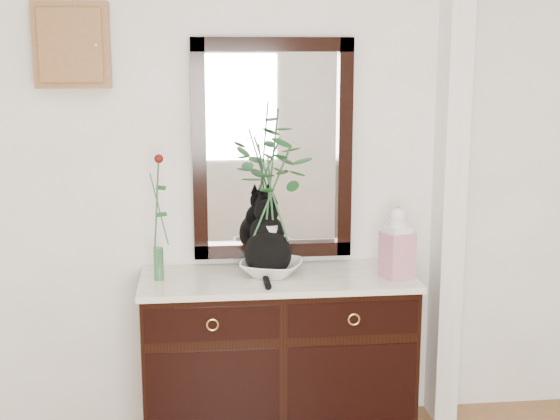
{
  "coord_description": "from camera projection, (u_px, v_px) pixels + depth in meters",
  "views": [
    {
      "loc": [
        -0.29,
        -1.89,
        1.92
      ],
      "look_at": [
        0.1,
        1.63,
        1.2
      ],
      "focal_mm": 50.0,
      "sensor_mm": 36.0,
      "label": 1
    }
  ],
  "objects": [
    {
      "name": "wall_back",
      "position": [
        253.0,
        167.0,
        3.91
      ],
      "size": [
        3.6,
        0.04,
        2.7
      ],
      "primitive_type": "cube",
      "color": "white",
      "rests_on": "ground"
    },
    {
      "name": "pilaster",
      "position": [
        451.0,
        166.0,
        3.94
      ],
      "size": [
        0.12,
        0.2,
        2.7
      ],
      "primitive_type": "cube",
      "color": "white",
      "rests_on": "ground"
    },
    {
      "name": "sideboard",
      "position": [
        278.0,
        350.0,
        3.85
      ],
      "size": [
        1.33,
        0.52,
        0.82
      ],
      "color": "black",
      "rests_on": "ground"
    },
    {
      "name": "wall_mirror",
      "position": [
        273.0,
        150.0,
        3.89
      ],
      "size": [
        0.8,
        0.06,
        1.1
      ],
      "color": "black",
      "rests_on": "wall_back"
    },
    {
      "name": "key_cabinet",
      "position": [
        72.0,
        45.0,
        3.66
      ],
      "size": [
        0.35,
        0.1,
        0.4
      ],
      "primitive_type": "cube",
      "color": "brown",
      "rests_on": "wall_back"
    },
    {
      "name": "cat",
      "position": [
        268.0,
        238.0,
        3.77
      ],
      "size": [
        0.26,
        0.32,
        0.37
      ],
      "primitive_type": null,
      "rotation": [
        0.0,
        0.0,
        -0.0
      ],
      "color": "black",
      "rests_on": "sideboard"
    },
    {
      "name": "lotus_bowl",
      "position": [
        271.0,
        268.0,
        3.79
      ],
      "size": [
        0.38,
        0.38,
        0.07
      ],
      "primitive_type": "imported",
      "rotation": [
        0.0,
        0.0,
        -0.37
      ],
      "color": "white",
      "rests_on": "sideboard"
    },
    {
      "name": "vase_branches",
      "position": [
        271.0,
        190.0,
        3.72
      ],
      "size": [
        0.42,
        0.42,
        0.8
      ],
      "primitive_type": null,
      "rotation": [
        0.0,
        0.0,
        -0.11
      ],
      "color": "silver",
      "rests_on": "lotus_bowl"
    },
    {
      "name": "bud_vase_rose",
      "position": [
        157.0,
        217.0,
        3.66
      ],
      "size": [
        0.08,
        0.08,
        0.62
      ],
      "primitive_type": null,
      "rotation": [
        0.0,
        0.0,
        0.02
      ],
      "color": "#30633D",
      "rests_on": "sideboard"
    },
    {
      "name": "ginger_jar",
      "position": [
        397.0,
        242.0,
        3.73
      ],
      "size": [
        0.17,
        0.17,
        0.35
      ],
      "primitive_type": null,
      "rotation": [
        0.0,
        0.0,
        0.33
      ],
      "color": "silver",
      "rests_on": "sideboard"
    }
  ]
}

